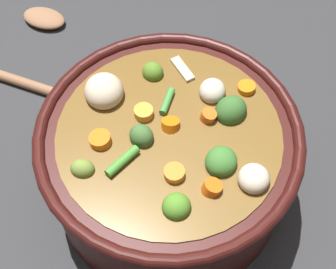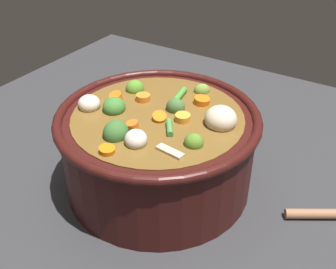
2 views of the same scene
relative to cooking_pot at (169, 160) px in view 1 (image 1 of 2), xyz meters
The scene contains 3 objects.
ground_plane 0.08m from the cooking_pot, 68.00° to the right, with size 1.10×1.10×0.00m, color #2D2D30.
cooking_pot is the anchor object (origin of this frame).
wooden_spoon 0.37m from the cooking_pot, behind, with size 0.23×0.23×0.02m.
Camera 1 is at (0.27, -0.20, 0.67)m, focal length 54.88 mm.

